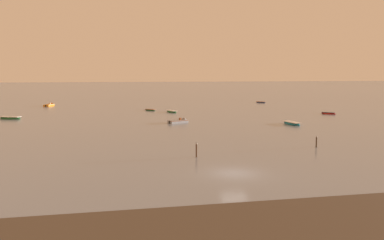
# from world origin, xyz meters

# --- Properties ---
(ground_plane) EXTENTS (800.00, 800.00, 0.00)m
(ground_plane) POSITION_xyz_m (0.00, 0.00, 0.00)
(ground_plane) COLOR gray
(rowboat_moored_1) EXTENTS (3.04, 3.10, 0.51)m
(rowboat_moored_1) POSITION_xyz_m (34.43, 82.07, 0.14)
(rowboat_moored_1) COLOR navy
(rowboat_moored_1) RESTS_ON ground
(rowboat_moored_2) EXTENTS (3.03, 2.98, 0.50)m
(rowboat_moored_2) POSITION_xyz_m (-2.96, 62.63, 0.14)
(rowboat_moored_2) COLOR #23602D
(rowboat_moored_2) RESTS_ON ground
(motorboat_moored_0) EXTENTS (4.60, 3.18, 1.50)m
(motorboat_moored_0) POSITION_xyz_m (0.90, 37.66, 0.21)
(motorboat_moored_0) COLOR gray
(motorboat_moored_0) RESTS_ON ground
(rowboat_moored_3) EXTENTS (2.78, 4.28, 0.64)m
(rowboat_moored_3) POSITION_xyz_m (1.85, 57.58, 0.17)
(rowboat_moored_3) COLOR #23602D
(rowboat_moored_3) RESTS_ON ground
(motorboat_moored_1) EXTENTS (2.77, 4.72, 1.53)m
(motorboat_moored_1) POSITION_xyz_m (-30.65, 82.00, 0.21)
(motorboat_moored_1) COLOR orange
(motorboat_moored_1) RESTS_ON ground
(rowboat_moored_5) EXTENTS (3.05, 3.11, 0.51)m
(rowboat_moored_5) POSITION_xyz_m (37.43, 46.58, 0.14)
(rowboat_moored_5) COLOR red
(rowboat_moored_5) RESTS_ON ground
(rowboat_moored_6) EXTENTS (4.87, 3.07, 0.73)m
(rowboat_moored_6) POSITION_xyz_m (-33.13, 50.28, 0.20)
(rowboat_moored_6) COLOR #23602D
(rowboat_moored_6) RESTS_ON ground
(rowboat_moored_7) EXTENTS (2.25, 4.70, 0.71)m
(rowboat_moored_7) POSITION_xyz_m (20.86, 31.25, 0.19)
(rowboat_moored_7) COLOR #197084
(rowboat_moored_7) RESTS_ON ground
(mooring_post_left) EXTENTS (0.22, 0.22, 1.59)m
(mooring_post_left) POSITION_xyz_m (14.13, 10.22, 0.69)
(mooring_post_left) COLOR #433323
(mooring_post_left) RESTS_ON ground
(mooring_post_right) EXTENTS (0.22, 0.22, 1.79)m
(mooring_post_right) POSITION_xyz_m (-2.16, 7.52, 0.77)
(mooring_post_right) COLOR #4B3323
(mooring_post_right) RESTS_ON ground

